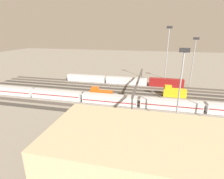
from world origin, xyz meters
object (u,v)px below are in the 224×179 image
object	(u,v)px
train_on_track_5	(101,94)
signal_gantry	(138,81)
train_on_track_3	(174,92)
light_mast_1	(181,78)
train_on_track_6	(109,99)
train_on_track_0	(124,80)
light_mast_0	(167,50)
light_mast_2	(194,56)
maintenance_shed	(189,167)

from	to	relation	value
train_on_track_5	signal_gantry	world-z (taller)	signal_gantry
train_on_track_3	light_mast_1	distance (m)	31.08
train_on_track_6	train_on_track_3	size ratio (longest dim) A/B	11.98
train_on_track_0	signal_gantry	xyz separation A→B (m)	(-9.93, 20.00, 5.68)
train_on_track_6	light_mast_0	world-z (taller)	light_mast_0
train_on_track_5	light_mast_1	xyz separation A→B (m)	(-30.00, 17.85, 13.63)
light_mast_2	maintenance_shed	distance (m)	73.33
light_mast_0	light_mast_2	xyz separation A→B (m)	(-13.42, -0.16, -2.91)
train_on_track_0	train_on_track_5	distance (m)	25.73
train_on_track_6	light_mast_1	xyz separation A→B (m)	(-24.78, 12.85, 13.78)
train_on_track_6	train_on_track_5	xyz separation A→B (m)	(5.23, -5.00, 0.14)
train_on_track_0	train_on_track_5	world-z (taller)	train_on_track_5
maintenance_shed	train_on_track_0	bearing A→B (deg)	-71.06
train_on_track_0	train_on_track_3	size ratio (longest dim) A/B	6.64
maintenance_shed	light_mast_2	bearing A→B (deg)	-100.07
light_mast_0	signal_gantry	world-z (taller)	light_mast_0
train_on_track_3	signal_gantry	bearing A→B (deg)	17.27
light_mast_0	maintenance_shed	world-z (taller)	light_mast_0
light_mast_1	maintenance_shed	distance (m)	26.94
train_on_track_0	maintenance_shed	xyz separation A→B (m)	(-23.28, 67.87, 3.70)
train_on_track_6	light_mast_2	bearing A→B (deg)	-137.66
train_on_track_5	light_mast_1	bearing A→B (deg)	149.25
train_on_track_6	train_on_track_0	xyz separation A→B (m)	(-0.85, -30.00, 0.10)
signal_gantry	train_on_track_0	bearing A→B (deg)	-63.61
train_on_track_6	light_mast_1	world-z (taller)	light_mast_1
signal_gantry	light_mast_0	bearing A→B (deg)	-118.36
train_on_track_3	light_mast_1	xyz separation A→B (m)	(2.09, 27.85, 13.63)
signal_gantry	train_on_track_3	bearing A→B (deg)	-162.73
train_on_track_3	light_mast_0	world-z (taller)	light_mast_0
maintenance_shed	light_mast_1	bearing A→B (deg)	-91.46
light_mast_1	signal_gantry	world-z (taller)	light_mast_1
light_mast_0	light_mast_2	world-z (taller)	light_mast_0
train_on_track_3	train_on_track_6	bearing A→B (deg)	29.18
maintenance_shed	signal_gantry	bearing A→B (deg)	-74.41
light_mast_2	train_on_track_6	bearing A→B (deg)	42.34
light_mast_2	signal_gantry	size ratio (longest dim) A/B	0.57
train_on_track_5	light_mast_2	distance (m)	52.83
light_mast_2	signal_gantry	bearing A→B (deg)	42.12
train_on_track_6	signal_gantry	world-z (taller)	signal_gantry
signal_gantry	light_mast_2	bearing A→B (deg)	-137.88
train_on_track_6	train_on_track_5	bearing A→B (deg)	-43.73
train_on_track_6	maintenance_shed	world-z (taller)	maintenance_shed
train_on_track_0	light_mast_0	world-z (taller)	light_mast_0
signal_gantry	maintenance_shed	bearing A→B (deg)	105.59
light_mast_2	train_on_track_5	bearing A→B (deg)	34.17
light_mast_1	maintenance_shed	size ratio (longest dim) A/B	0.47
train_on_track_6	light_mast_2	xyz separation A→B (m)	(-36.82, -33.54, 14.57)
light_mast_1	light_mast_0	bearing A→B (deg)	-88.29
light_mast_1	light_mast_2	bearing A→B (deg)	-104.55
train_on_track_0	light_mast_0	distance (m)	28.67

